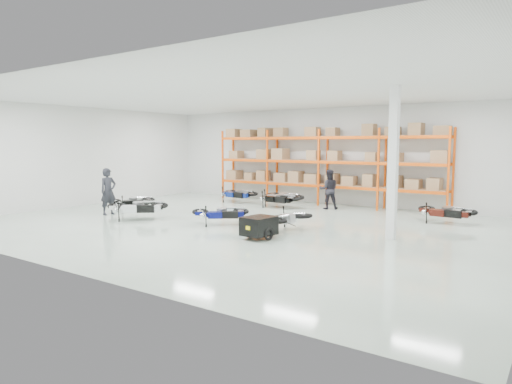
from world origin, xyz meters
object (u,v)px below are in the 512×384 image
Objects in this scene: moto_silver_left at (137,204)px; moto_back_d at (445,208)px; person_left at (108,192)px; moto_back_a at (237,191)px; person_back at (329,189)px; moto_back_b at (281,194)px; moto_blue_centre at (220,210)px; moto_touring_right at (287,215)px; trailer at (259,226)px; moto_back_c at (278,196)px; moto_black_far_left at (132,199)px.

moto_silver_left is 1.10× the size of moto_back_d.
moto_silver_left is 1.90m from person_left.
moto_back_a is 1.04× the size of person_back.
moto_back_b is at bearing -61.58° from moto_silver_left.
moto_blue_centre is 0.92× the size of moto_back_b.
moto_touring_right is 1.03× the size of trailer.
person_left reaches higher than person_back.
trailer is at bearing -139.56° from moto_back_b.
trailer is 7.18m from moto_back_d.
person_left is at bearing -176.82° from trailer.
moto_blue_centre is 6.07m from moto_back_a.
moto_back_c is 7.02m from moto_back_d.
moto_silver_left is 2.25m from moto_black_far_left.
moto_back_a reaches higher than moto_touring_right.
moto_blue_centre is at bearing -164.17° from moto_back_c.
trailer is (7.59, -1.66, -0.12)m from moto_black_far_left.
moto_back_c is at bearing 131.29° from moto_touring_right.
person_back reaches higher than moto_back_d.
moto_silver_left is 1.04× the size of person_left.
person_back is (-1.07, 6.95, 0.47)m from trailer.
trailer is 6.77m from moto_back_c.
person_back is (6.56, 6.45, -0.07)m from person_left.
moto_black_far_left is (-1.82, 1.33, -0.08)m from moto_silver_left.
moto_black_far_left is at bearing 9.93° from person_back.
moto_silver_left is 6.30m from moto_back_c.
moto_blue_centre is 2.77m from trailer.
moto_touring_right is at bearing -119.32° from moto_blue_centre.
moto_back_b is at bearing -30.51° from moto_blue_centre.
moto_back_a is at bearing -80.72° from moto_black_far_left.
moto_back_d reaches higher than moto_blue_centre.
moto_silver_left is 11.24m from moto_back_d.
person_left reaches higher than moto_silver_left.
person_back is at bearing -73.12° from moto_silver_left.
moto_touring_right reaches higher than trailer.
moto_back_b is 7.40m from person_left.
person_back is at bearing -74.03° from moto_back_a.
moto_back_b is (4.48, 4.69, 0.05)m from moto_black_far_left.
moto_black_far_left is 0.96× the size of moto_back_d.
trailer is at bearing -83.55° from moto_touring_right.
moto_blue_centre is at bearing 131.94° from moto_back_d.
moto_black_far_left is 6.49m from moto_back_b.
moto_touring_right is 0.93× the size of moto_back_a.
moto_back_a reaches higher than trailer.
moto_blue_centre reaches higher than moto_black_far_left.
moto_touring_right is 5.68m from moto_back_b.
moto_silver_left reaches higher than moto_blue_centre.
moto_blue_centre is at bearing -158.60° from moto_back_b.
person_left reaches higher than moto_back_c.
person_left is at bearing 119.68° from moto_black_far_left.
moto_blue_centre is at bearing -153.14° from moto_black_far_left.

